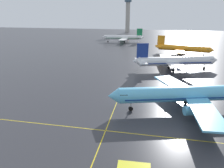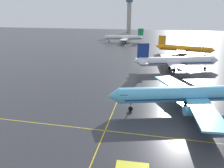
% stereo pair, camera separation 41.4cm
% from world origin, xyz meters
% --- Properties ---
extents(airliner_second_row, '(40.34, 34.36, 12.71)m').
position_xyz_m(airliner_second_row, '(18.52, 52.26, 4.34)').
color(airliner_second_row, '#5BB7E5').
rests_on(airliner_second_row, ground).
extents(airliner_third_row, '(38.33, 32.72, 12.14)m').
position_xyz_m(airliner_third_row, '(19.54, 90.91, 4.15)').
color(airliner_third_row, white).
rests_on(airliner_third_row, ground).
extents(airliner_far_left_stand, '(34.25, 29.09, 10.72)m').
position_xyz_m(airliner_far_left_stand, '(27.46, 128.20, 3.66)').
color(airliner_far_left_stand, orange).
rests_on(airliner_far_left_stand, ground).
extents(airliner_far_right_stand, '(36.10, 30.96, 11.22)m').
position_xyz_m(airliner_far_right_stand, '(-15.07, 173.20, 3.83)').
color(airliner_far_right_stand, white).
rests_on(airliner_far_right_stand, ground).
extents(control_tower, '(8.82, 8.82, 40.05)m').
position_xyz_m(control_tower, '(-21.39, 258.15, 23.12)').
color(control_tower, '#ADA89E').
rests_on(control_tower, ground).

